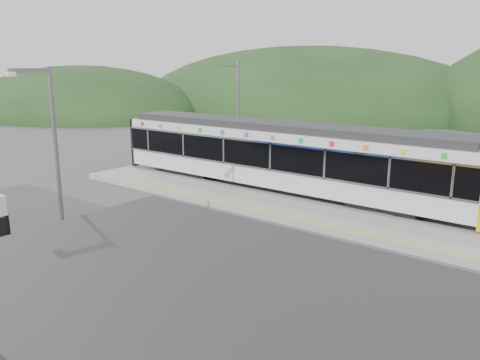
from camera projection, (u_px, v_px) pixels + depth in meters
The scene contains 8 objects.
ground at pixel (242, 231), 19.10m from camera, with size 120.00×120.00×0.00m, color #4C4C4F.
hills at pixel (437, 228), 19.44m from camera, with size 146.00×149.00×26.00m.
platform at pixel (286, 209), 21.59m from camera, with size 26.00×3.20×0.30m, color #9E9E99.
yellow_line at pixel (270, 212), 20.56m from camera, with size 26.00×0.10×0.01m, color yellow.
train at pixel (279, 155), 24.54m from camera, with size 20.44×3.01×3.74m.
catenary_mast_west at pixel (237, 115), 29.01m from camera, with size 0.18×1.80×7.00m.
station_shelter at pixel (198, 353), 8.24m from camera, with size 9.20×6.20×3.00m.
lamp_post at pixel (53, 163), 13.14m from camera, with size 0.38×1.16×6.51m.
Camera 1 is at (11.08, -14.31, 6.44)m, focal length 35.00 mm.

